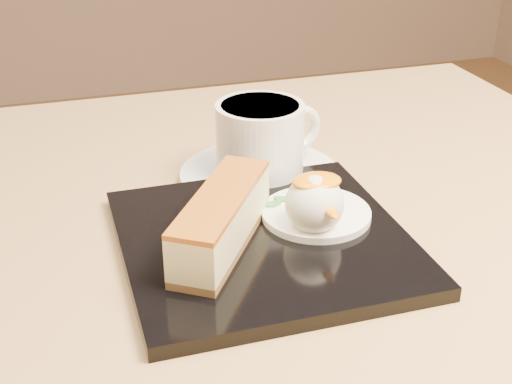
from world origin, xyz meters
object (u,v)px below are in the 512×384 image
object	(u,v)px
dessert_plate	(264,241)
ice_cream_scoop	(314,204)
cheesecake	(222,220)
saucer	(260,176)
coffee_cup	(262,137)

from	to	relation	value
dessert_plate	ice_cream_scoop	distance (m)	0.05
dessert_plate	cheesecake	xyz separation A→B (m)	(-0.03, -0.00, 0.03)
cheesecake	saucer	bearing A→B (deg)	4.16
dessert_plate	ice_cream_scoop	xyz separation A→B (m)	(0.04, -0.00, 0.03)
cheesecake	saucer	size ratio (longest dim) A/B	0.89
dessert_plate	saucer	xyz separation A→B (m)	(0.03, 0.12, -0.00)
dessert_plate	cheesecake	size ratio (longest dim) A/B	1.65
ice_cream_scoop	cheesecake	bearing A→B (deg)	180.00
cheesecake	saucer	xyz separation A→B (m)	(0.07, 0.12, -0.03)
cheesecake	ice_cream_scoop	world-z (taller)	ice_cream_scoop
ice_cream_scoop	coffee_cup	xyz separation A→B (m)	(-0.00, 0.12, 0.01)
dessert_plate	coffee_cup	xyz separation A→B (m)	(0.04, 0.12, 0.04)
coffee_cup	cheesecake	bearing A→B (deg)	-135.13
cheesecake	coffee_cup	size ratio (longest dim) A/B	1.24
cheesecake	ice_cream_scoop	xyz separation A→B (m)	(0.07, 0.00, 0.00)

